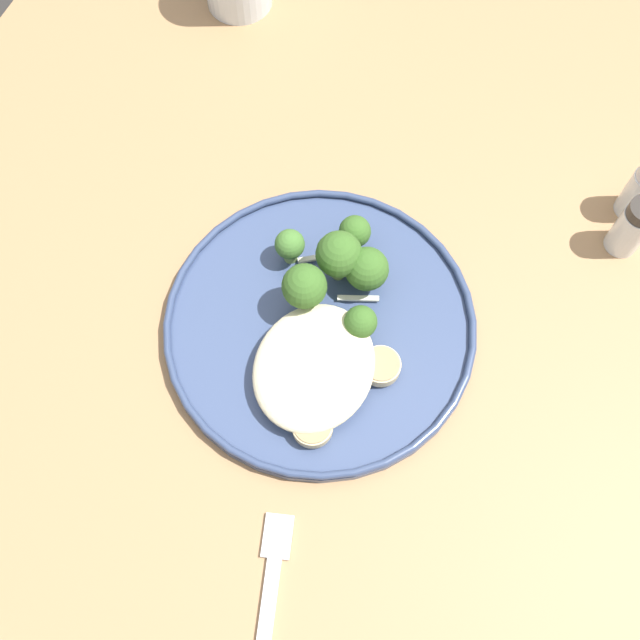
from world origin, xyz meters
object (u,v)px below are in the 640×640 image
object	(u,v)px
seared_scallop_large_seared	(381,366)
pepper_shaker	(633,227)
seared_scallop_right_edge	(312,427)
broccoli_floret_small_sprig	(304,287)
seared_scallop_rear_pale	(325,329)
broccoli_floret_split_head	(291,243)
seared_scallop_front_small	(309,374)
seared_scallop_center_golden	(295,354)
seared_scallop_half_hidden	(336,357)
dinner_plate	(320,325)
dinner_fork	(266,623)
broccoli_floret_beside_noodles	(361,323)
broccoli_floret_right_tilted	(355,232)
broccoli_floret_near_rim	(367,268)
broccoli_floret_left_leaning	(338,258)

from	to	relation	value
seared_scallop_large_seared	pepper_shaker	xyz separation A→B (m)	(-0.22, 0.17, 0.01)
seared_scallop_right_edge	broccoli_floret_small_sprig	distance (m)	0.12
seared_scallop_rear_pale	broccoli_floret_split_head	bearing A→B (deg)	-136.98
seared_scallop_front_small	seared_scallop_rear_pale	distance (m)	0.05
seared_scallop_large_seared	seared_scallop_center_golden	world-z (taller)	same
seared_scallop_large_seared	seared_scallop_right_edge	xyz separation A→B (m)	(0.07, -0.04, -0.00)
seared_scallop_half_hidden	dinner_plate	bearing A→B (deg)	-137.19
seared_scallop_half_hidden	seared_scallop_right_edge	bearing A→B (deg)	4.14
seared_scallop_front_small	dinner_fork	xyz separation A→B (m)	(0.20, 0.04, -0.02)
seared_scallop_half_hidden	broccoli_floret_beside_noodles	bearing A→B (deg)	162.79
seared_scallop_half_hidden	broccoli_floret_right_tilted	distance (m)	0.12
seared_scallop_front_small	seared_scallop_center_golden	world-z (taller)	seared_scallop_front_small
broccoli_floret_right_tilted	pepper_shaker	xyz separation A→B (m)	(-0.11, 0.24, -0.00)
seared_scallop_center_golden	seared_scallop_right_edge	bearing A→B (deg)	35.20
broccoli_floret_near_rim	seared_scallop_right_edge	bearing A→B (deg)	2.75
seared_scallop_large_seared	seared_scallop_rear_pale	bearing A→B (deg)	-103.46
dinner_plate	seared_scallop_front_small	size ratio (longest dim) A/B	8.87
seared_scallop_center_golden	broccoli_floret_small_sprig	size ratio (longest dim) A/B	0.54
broccoli_floret_near_rim	seared_scallop_half_hidden	bearing A→B (deg)	1.64
seared_scallop_large_seared	seared_scallop_half_hidden	world-z (taller)	same
broccoli_floret_right_tilted	broccoli_floret_left_leaning	world-z (taller)	broccoli_floret_left_leaning
pepper_shaker	broccoli_floret_small_sprig	bearing A→B (deg)	-55.06
broccoli_floret_right_tilted	pepper_shaker	bearing A→B (deg)	113.45
broccoli_floret_split_head	dinner_fork	xyz separation A→B (m)	(0.31, 0.11, -0.03)
seared_scallop_front_small	pepper_shaker	bearing A→B (deg)	136.98
broccoli_floret_split_head	broccoli_floret_beside_noodles	size ratio (longest dim) A/B	0.98
seared_scallop_half_hidden	seared_scallop_center_golden	distance (m)	0.04
seared_scallop_center_golden	broccoli_floret_split_head	bearing A→B (deg)	-155.47
dinner_plate	broccoli_floret_beside_noodles	world-z (taller)	broccoli_floret_beside_noodles
seared_scallop_center_golden	broccoli_floret_left_leaning	xyz separation A→B (m)	(-0.09, 0.00, 0.03)
seared_scallop_front_small	dinner_fork	distance (m)	0.21
seared_scallop_front_small	seared_scallop_rear_pale	xyz separation A→B (m)	(-0.05, -0.00, 0.00)
seared_scallop_rear_pale	broccoli_floret_right_tilted	size ratio (longest dim) A/B	0.81
seared_scallop_half_hidden	broccoli_floret_left_leaning	distance (m)	0.09
dinner_plate	pepper_shaker	xyz separation A→B (m)	(-0.19, 0.24, 0.02)
broccoli_floret_right_tilted	broccoli_floret_beside_noodles	bearing A→B (deg)	24.07
seared_scallop_right_edge	broccoli_floret_beside_noodles	bearing A→B (deg)	176.81
broccoli_floret_left_leaning	dinner_fork	distance (m)	0.31
seared_scallop_front_small	broccoli_floret_left_leaning	xyz separation A→B (m)	(-0.10, -0.01, 0.03)
seared_scallop_center_golden	dinner_fork	bearing A→B (deg)	16.58
dinner_plate	dinner_fork	size ratio (longest dim) A/B	1.58
broccoli_floret_split_head	broccoli_floret_left_leaning	xyz separation A→B (m)	(0.01, 0.05, 0.01)
pepper_shaker	seared_scallop_half_hidden	bearing A→B (deg)	-43.95
seared_scallop_rear_pale	broccoli_floret_split_head	world-z (taller)	broccoli_floret_split_head
seared_scallop_half_hidden	seared_scallop_right_edge	xyz separation A→B (m)	(0.07, 0.00, -0.00)
broccoli_floret_near_rim	pepper_shaker	distance (m)	0.26
broccoli_floret_small_sprig	seared_scallop_front_small	bearing A→B (deg)	24.97
seared_scallop_right_edge	seared_scallop_center_golden	xyz separation A→B (m)	(-0.06, -0.04, 0.00)
seared_scallop_front_small	seared_scallop_rear_pale	size ratio (longest dim) A/B	0.95
broccoli_floret_split_head	pepper_shaker	world-z (taller)	pepper_shaker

